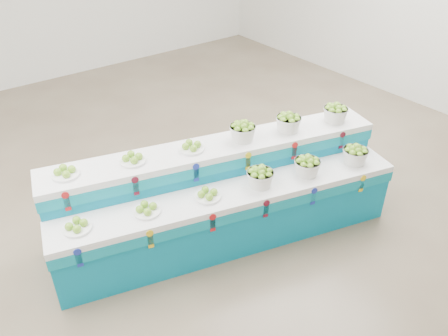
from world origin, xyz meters
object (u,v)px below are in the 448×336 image
(basket_lower_left, at_px, (260,177))
(basket_upper_right, at_px, (335,113))
(display_stand, at_px, (224,196))
(plate_upper_mid, at_px, (132,158))

(basket_lower_left, bearing_deg, basket_upper_right, 6.17)
(display_stand, xyz_separation_m, basket_lower_left, (0.24, -0.30, 0.32))
(plate_upper_mid, relative_size, basket_upper_right, 0.95)
(display_stand, height_order, basket_lower_left, display_stand)
(display_stand, height_order, plate_upper_mid, plate_upper_mid)
(display_stand, relative_size, plate_upper_mid, 13.89)
(basket_upper_right, bearing_deg, display_stand, 173.58)
(plate_upper_mid, xyz_separation_m, basket_upper_right, (2.28, -0.62, 0.05))
(basket_lower_left, bearing_deg, plate_upper_mid, 143.80)
(display_stand, bearing_deg, basket_upper_right, 8.82)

